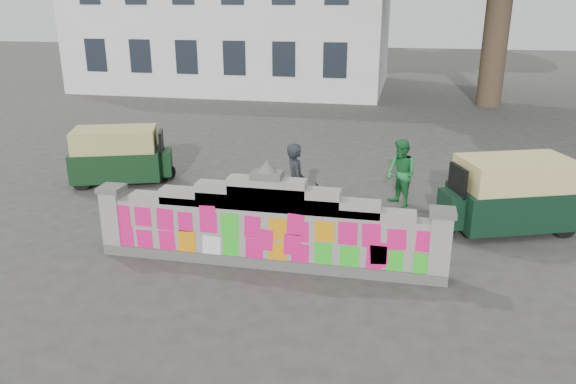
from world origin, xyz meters
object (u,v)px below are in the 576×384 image
cyclist_bike (296,211)px  rickshaw_right (510,194)px  cyclist_rider (296,195)px  pedestrian (401,174)px  rickshaw_left (119,155)px

cyclist_bike → rickshaw_right: rickshaw_right is taller
cyclist_bike → rickshaw_right: (4.34, 1.10, 0.32)m
cyclist_rider → rickshaw_right: (4.34, 1.10, -0.03)m
pedestrian → rickshaw_left: 7.32m
cyclist_bike → pedestrian: bearing=-68.5°
cyclist_rider → rickshaw_right: size_ratio=0.58×
cyclist_bike → pedestrian: 2.99m
rickshaw_left → cyclist_bike: bearing=-44.4°
cyclist_bike → rickshaw_left: (-5.23, 2.43, 0.26)m
rickshaw_left → rickshaw_right: (9.56, -1.33, 0.05)m
rickshaw_right → pedestrian: bearing=-45.4°
rickshaw_left → rickshaw_right: rickshaw_right is taller
cyclist_rider → pedestrian: cyclist_rider is taller
cyclist_bike → rickshaw_right: 4.48m
cyclist_bike → cyclist_rider: bearing=-114.0°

